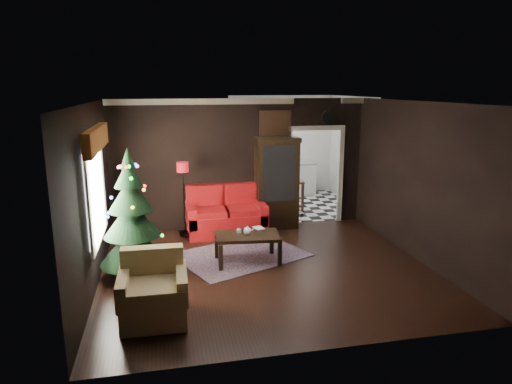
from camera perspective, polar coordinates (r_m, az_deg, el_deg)
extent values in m
plane|color=black|center=(7.84, 1.39, -9.70)|extent=(5.50, 5.50, 0.00)
plane|color=white|center=(7.22, 1.51, 11.22)|extent=(5.50, 5.50, 0.00)
plane|color=black|center=(9.81, -1.94, 3.51)|extent=(5.50, 0.00, 5.50)
plane|color=black|center=(5.10, 8.00, -5.81)|extent=(5.50, 0.00, 5.50)
plane|color=black|center=(7.29, -20.08, -0.69)|extent=(0.00, 5.50, 5.50)
plane|color=black|center=(8.47, 19.87, 1.17)|extent=(0.00, 5.50, 5.50)
cube|color=white|center=(7.47, -19.60, 0.06)|extent=(0.05, 1.60, 1.40)
cube|color=brown|center=(7.32, -19.48, 6.34)|extent=(0.12, 2.10, 0.35)
plane|color=silver|center=(11.92, 4.91, -1.66)|extent=(3.00, 3.00, 0.00)
cube|color=white|center=(12.99, 3.19, 7.22)|extent=(0.70, 0.06, 0.70)
cube|color=#4A3540|center=(8.45, -1.88, -7.92)|extent=(2.65, 2.34, 0.01)
cylinder|color=silver|center=(8.11, -1.26, -4.78)|extent=(0.08, 0.08, 0.06)
cylinder|color=silver|center=(8.05, -2.15, -4.90)|extent=(0.09, 0.09, 0.07)
imported|color=tan|center=(8.22, -0.15, -3.97)|extent=(0.16, 0.06, 0.22)
cylinder|color=white|center=(10.17, 9.09, 9.26)|extent=(0.32, 0.32, 0.06)
cube|color=#B57644|center=(9.82, 2.42, 8.52)|extent=(0.62, 0.05, 0.52)
cube|color=white|center=(12.94, 3.41, 1.59)|extent=(1.80, 0.60, 0.90)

